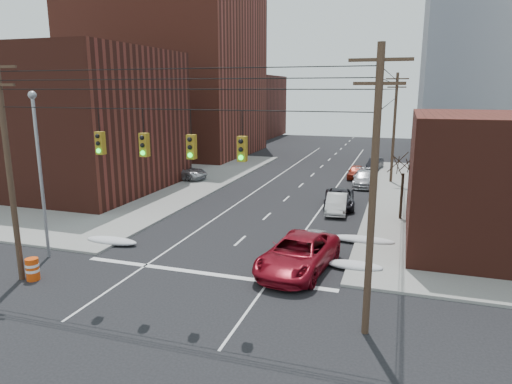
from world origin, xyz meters
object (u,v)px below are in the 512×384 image
Objects in this scene: parked_car_a at (312,244)px; lot_car_a at (132,181)px; lot_car_d at (133,173)px; construction_barrel at (32,269)px; parked_car_d at (364,179)px; parked_car_b at (337,204)px; parked_car_c at (339,198)px; red_pickup at (298,254)px; lot_car_c at (73,185)px; parked_car_f at (375,164)px; parked_car_e at (356,172)px; lot_car_b at (183,172)px.

parked_car_a is 23.38m from lot_car_a.
lot_car_d reaches higher than construction_barrel.
construction_barrel is at bearing -119.54° from parked_car_d.
parked_car_b is 1.09× the size of lot_car_d.
parked_car_c is (-0.05, 1.86, -0.01)m from parked_car_b.
construction_barrel is (-13.87, -28.40, -0.17)m from parked_car_d.
red_pickup is at bearing -110.06° from lot_car_a.
parked_car_d is 23.74m from lot_car_d.
lot_car_c is at bearing 157.48° from parked_car_a.
red_pickup is at bearing -97.48° from parked_car_a.
parked_car_b is 21.72m from construction_barrel.
parked_car_a reaches higher than parked_car_f.
parked_car_a is at bearing -93.15° from lot_car_c.
parked_car_e is (-0.05, 14.73, -0.03)m from parked_car_b.
parked_car_e is (-1.20, 3.94, -0.06)m from parked_car_d.
red_pickup reaches higher than parked_car_f.
lot_car_c is 4.30× the size of construction_barrel.
lot_car_a is (-19.62, 14.85, -0.15)m from red_pickup.
parked_car_d is at bearing 75.33° from parked_car_c.
lot_car_d is at bearing 4.05° from lot_car_c.
parked_car_f is at bearing -46.04° from lot_car_b.
parked_car_d reaches higher than parked_car_b.
parked_car_f is (1.60, 6.70, -0.04)m from parked_car_e.
construction_barrel is (-12.72, -17.60, -0.14)m from parked_car_b.
parked_car_d is (1.20, 20.58, 0.09)m from parked_car_a.
parked_car_a is at bearing 92.13° from red_pickup.
parked_car_b reaches higher than parked_car_c.
lot_car_d is at bearing 159.47° from parked_car_b.
lot_car_d is (-23.69, -15.25, 0.18)m from parked_car_f.
lot_car_b is at bearing -70.75° from lot_car_d.
lot_car_b reaches higher than parked_car_d.
red_pickup is at bearing 23.13° from construction_barrel.
red_pickup reaches higher than parked_car_b.
parked_car_d reaches higher than construction_barrel.
parked_car_d reaches higher than parked_car_f.
parked_car_c is 1.26× the size of parked_car_e.
lot_car_b is (-17.34, 8.07, 0.19)m from parked_car_b.
lot_car_c is at bearing 153.28° from lot_car_b.
parked_car_e is 1.09× the size of lot_car_a.
parked_car_d is (1.42, 23.08, -0.16)m from red_pickup.
parked_car_b is 1.17× the size of lot_car_a.
lot_car_c is (-23.80, -1.02, 0.13)m from parked_car_b.
parked_car_a is 0.98× the size of lot_car_d.
lot_car_d is at bearing -139.58° from parked_car_f.
lot_car_a is 4.25m from lot_car_d.
lot_car_d is (-22.09, -8.55, 0.14)m from parked_car_e.
lot_car_b is at bearing -137.10° from parked_car_f.
parked_car_a is 25.32m from lot_car_c.
lot_car_b is (2.56, 5.51, 0.14)m from lot_car_a.
parked_car_e is 0.84× the size of lot_car_c.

